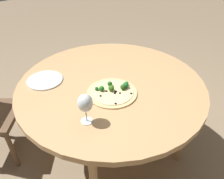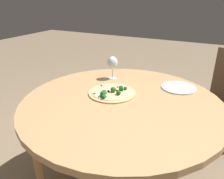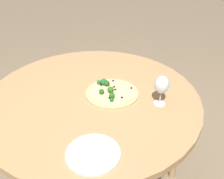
{
  "view_description": "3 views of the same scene",
  "coord_description": "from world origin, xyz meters",
  "views": [
    {
      "loc": [
        -0.74,
        -1.06,
        1.62
      ],
      "look_at": [
        -0.07,
        -0.11,
        0.77
      ],
      "focal_mm": 35.0,
      "sensor_mm": 36.0,
      "label": 1
    },
    {
      "loc": [
        1.19,
        0.54,
        1.39
      ],
      "look_at": [
        -0.07,
        -0.11,
        0.77
      ],
      "focal_mm": 35.0,
      "sensor_mm": 36.0,
      "label": 2
    },
    {
      "loc": [
        -1.03,
        0.77,
        1.62
      ],
      "look_at": [
        -0.07,
        -0.11,
        0.77
      ],
      "focal_mm": 40.0,
      "sensor_mm": 36.0,
      "label": 3
    }
  ],
  "objects": [
    {
      "name": "pizza",
      "position": [
        -0.06,
        -0.1,
        0.75
      ],
      "size": [
        0.33,
        0.33,
        0.06
      ],
      "color": "tan",
      "rests_on": "dining_table"
    },
    {
      "name": "wine_glass",
      "position": [
        -0.34,
        -0.24,
        0.87
      ],
      "size": [
        0.09,
        0.09,
        0.19
      ],
      "color": "silver",
      "rests_on": "dining_table"
    },
    {
      "name": "ground_plane",
      "position": [
        0.0,
        0.0,
        0.0
      ],
      "size": [
        12.0,
        12.0,
        0.0
      ],
      "primitive_type": "plane",
      "color": "#847056"
    },
    {
      "name": "dining_table",
      "position": [
        0.0,
        0.0,
        0.68
      ],
      "size": [
        1.33,
        1.33,
        0.74
      ],
      "color": "tan",
      "rests_on": "ground_plane"
    },
    {
      "name": "plate_near",
      "position": [
        -0.38,
        0.3,
        0.74
      ],
      "size": [
        0.25,
        0.25,
        0.01
      ],
      "color": "silver",
      "rests_on": "dining_table"
    }
  ]
}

